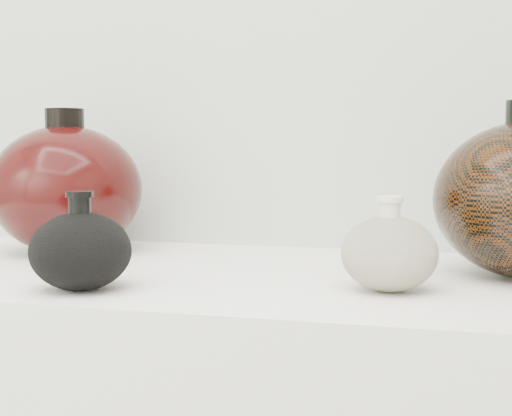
# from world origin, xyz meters

# --- Properties ---
(black_gourd_vase) EXTENTS (0.16, 0.16, 0.12)m
(black_gourd_vase) POSITION_xyz_m (-0.13, 0.78, 0.95)
(black_gourd_vase) COLOR black
(black_gourd_vase) RESTS_ON display_counter
(cream_gourd_vase) EXTENTS (0.15, 0.15, 0.11)m
(cream_gourd_vase) POSITION_xyz_m (0.22, 0.87, 0.95)
(cream_gourd_vase) COLOR #C5B099
(cream_gourd_vase) RESTS_ON display_counter
(left_round_pot) EXTENTS (0.29, 0.29, 0.23)m
(left_round_pot) POSITION_xyz_m (-0.30, 1.04, 1.00)
(left_round_pot) COLOR black
(left_round_pot) RESTS_ON display_counter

